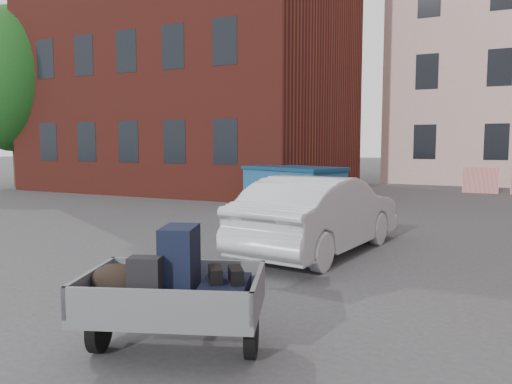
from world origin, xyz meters
The scene contains 7 objects.
ground centered at (0.00, 0.00, 0.00)m, with size 120.00×120.00×0.00m, color #38383A.
building_brick centered at (-9.00, 13.00, 7.00)m, with size 12.00×10.00×14.00m, color #591E16.
far_building centered at (-20.00, 22.00, 4.00)m, with size 6.00×6.00×8.00m, color maroon.
tree centered at (-16.00, 9.00, 5.17)m, with size 5.28×5.28×8.30m.
trailer centered at (0.36, -2.62, 0.61)m, with size 1.88×1.98×1.20m.
dumpster centered at (-2.39, 7.46, 0.64)m, with size 3.38×2.61×1.26m.
silver_car centered at (0.20, 2.15, 0.69)m, with size 1.46×4.18×1.38m, color #B4B6BC.
Camera 1 is at (2.99, -6.32, 1.97)m, focal length 35.00 mm.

